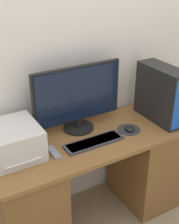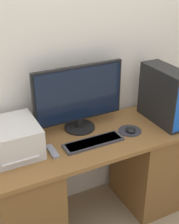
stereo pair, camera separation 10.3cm
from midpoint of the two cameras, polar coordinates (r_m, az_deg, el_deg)
wall_back at (r=2.22m, az=-5.30°, el=12.59°), size 6.40×0.05×2.70m
desk at (r=2.39m, az=-0.75°, el=-12.17°), size 1.45×0.57×0.76m
monitor at (r=2.17m, az=-3.53°, el=2.76°), size 0.66×0.22×0.48m
keyboard at (r=2.11m, az=-0.58°, el=-5.54°), size 0.42×0.12×0.02m
mousepad at (r=2.27m, az=5.89°, el=-3.24°), size 0.17×0.17×0.00m
mouse at (r=2.25m, az=6.03°, el=-3.06°), size 0.07×0.08×0.03m
computer_tower at (r=2.37m, az=11.82°, el=3.24°), size 0.16×0.43×0.42m
printer at (r=2.02m, az=-15.25°, el=-5.17°), size 0.32×0.36×0.20m
remote_control at (r=2.03m, az=-8.04°, el=-7.36°), size 0.04×0.15×0.02m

